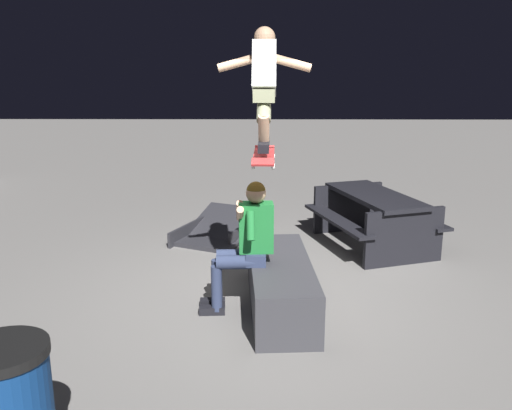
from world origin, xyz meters
TOP-DOWN VIEW (x-y plane):
  - ground_plane at (0.00, 0.00)m, footprint 40.00×40.00m
  - ledge_box_main at (-0.25, -0.12)m, footprint 1.86×0.72m
  - person_sitting_on_ledge at (-0.29, 0.24)m, footprint 0.59×0.76m
  - skateboard at (-0.32, 0.06)m, footprint 1.02×0.22m
  - skater_airborne at (-0.26, 0.06)m, footprint 0.62×0.89m
  - kicker_ramp at (2.14, 0.70)m, footprint 1.54×1.35m
  - picnic_table_back at (1.76, -1.47)m, footprint 2.03×1.81m

SIDE VIEW (x-z plane):
  - ground_plane at x=0.00m, z-range 0.00..0.00m
  - kicker_ramp at x=2.14m, z-range -0.15..0.30m
  - ledge_box_main at x=-0.25m, z-range 0.00..0.51m
  - picnic_table_back at x=1.76m, z-range 0.12..0.87m
  - person_sitting_on_ledge at x=-0.29m, z-range 0.08..1.43m
  - skateboard at x=-0.32m, z-range 1.54..1.67m
  - skater_airborne at x=-0.26m, z-range 1.73..2.85m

